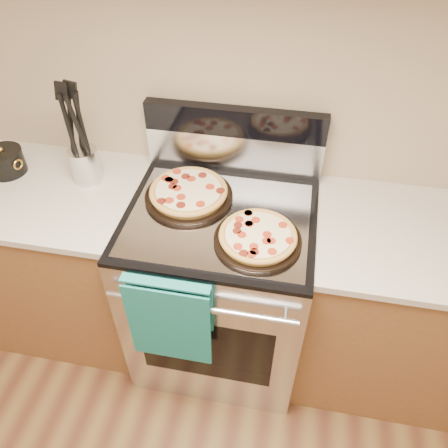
% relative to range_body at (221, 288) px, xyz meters
% --- Properties ---
extents(wall_back, '(4.00, 0.00, 4.00)m').
position_rel_range_body_xyz_m(wall_back, '(0.00, 0.35, 0.90)').
color(wall_back, tan).
rests_on(wall_back, ground).
extents(range_body, '(0.76, 0.68, 0.90)m').
position_rel_range_body_xyz_m(range_body, '(0.00, 0.00, 0.00)').
color(range_body, '#B7B7BC').
rests_on(range_body, ground).
extents(oven_window, '(0.56, 0.01, 0.40)m').
position_rel_range_body_xyz_m(oven_window, '(0.00, -0.34, 0.00)').
color(oven_window, black).
rests_on(oven_window, range_body).
extents(cooktop, '(0.76, 0.68, 0.02)m').
position_rel_range_body_xyz_m(cooktop, '(0.00, 0.00, 0.46)').
color(cooktop, black).
rests_on(cooktop, range_body).
extents(backsplash_lower, '(0.76, 0.06, 0.18)m').
position_rel_range_body_xyz_m(backsplash_lower, '(0.00, 0.31, 0.56)').
color(backsplash_lower, silver).
rests_on(backsplash_lower, cooktop).
extents(backsplash_upper, '(0.76, 0.06, 0.12)m').
position_rel_range_body_xyz_m(backsplash_upper, '(0.00, 0.31, 0.71)').
color(backsplash_upper, black).
rests_on(backsplash_upper, backsplash_lower).
extents(oven_handle, '(0.70, 0.03, 0.03)m').
position_rel_range_body_xyz_m(oven_handle, '(0.00, -0.38, 0.35)').
color(oven_handle, silver).
rests_on(oven_handle, range_body).
extents(dish_towel, '(0.32, 0.05, 0.42)m').
position_rel_range_body_xyz_m(dish_towel, '(-0.12, -0.38, 0.25)').
color(dish_towel, teal).
rests_on(dish_towel, oven_handle).
extents(foil_sheet, '(0.70, 0.55, 0.01)m').
position_rel_range_body_xyz_m(foil_sheet, '(0.00, -0.03, 0.47)').
color(foil_sheet, gray).
rests_on(foil_sheet, cooktop).
extents(cabinet_left, '(1.00, 0.62, 0.88)m').
position_rel_range_body_xyz_m(cabinet_left, '(-0.88, 0.03, -0.01)').
color(cabinet_left, brown).
rests_on(cabinet_left, ground).
extents(countertop_left, '(1.02, 0.64, 0.03)m').
position_rel_range_body_xyz_m(countertop_left, '(-0.88, 0.03, 0.45)').
color(countertop_left, '#B9B2A6').
rests_on(countertop_left, cabinet_left).
extents(cabinet_right, '(1.00, 0.62, 0.88)m').
position_rel_range_body_xyz_m(cabinet_right, '(0.88, 0.03, -0.01)').
color(cabinet_right, brown).
rests_on(cabinet_right, ground).
extents(pepperoni_pizza_back, '(0.36, 0.36, 0.05)m').
position_rel_range_body_xyz_m(pepperoni_pizza_back, '(-0.15, 0.07, 0.50)').
color(pepperoni_pizza_back, '#B88438').
rests_on(pepperoni_pizza_back, foil_sheet).
extents(pepperoni_pizza_front, '(0.35, 0.35, 0.04)m').
position_rel_range_body_xyz_m(pepperoni_pizza_front, '(0.17, -0.13, 0.50)').
color(pepperoni_pizza_front, '#B88438').
rests_on(pepperoni_pizza_front, foil_sheet).
extents(utensil_crock, '(0.15, 0.15, 0.15)m').
position_rel_range_body_xyz_m(utensil_crock, '(-0.61, 0.13, 0.54)').
color(utensil_crock, silver).
rests_on(utensil_crock, countertop_left).
extents(saucepan, '(0.20, 0.20, 0.10)m').
position_rel_range_body_xyz_m(saucepan, '(-0.99, 0.11, 0.51)').
color(saucepan, black).
rests_on(saucepan, countertop_left).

